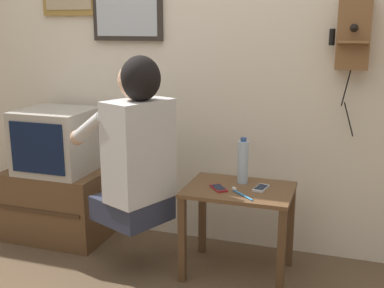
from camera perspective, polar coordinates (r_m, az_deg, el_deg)
name	(u,v)px	position (r m, az deg, el deg)	size (l,w,h in m)	color
wall_back	(200,47)	(3.06, 0.96, 11.44)	(6.80, 0.05, 2.55)	silver
side_table	(239,206)	(2.75, 5.56, -7.28)	(0.60, 0.43, 0.52)	brown
person	(136,145)	(2.66, -6.65, -0.16)	(0.60, 0.54, 0.94)	#2D3347
tv_stand	(59,203)	(3.40, -15.46, -6.78)	(0.66, 0.45, 0.47)	brown
television	(57,141)	(3.25, -15.74, 0.38)	(0.46, 0.43, 0.41)	#ADA89E
wall_phone_antique	(354,32)	(2.84, 18.61, 12.47)	(0.22, 0.18, 0.82)	brown
cell_phone_held	(219,188)	(2.69, 3.18, -5.23)	(0.12, 0.13, 0.01)	maroon
cell_phone_spare	(261,188)	(2.71, 8.18, -5.18)	(0.08, 0.13, 0.01)	silver
water_bottle	(243,162)	(2.77, 6.06, -2.09)	(0.06, 0.06, 0.27)	#ADC6DB
toothbrush	(241,194)	(2.60, 5.82, -5.89)	(0.14, 0.13, 0.02)	#338CD8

